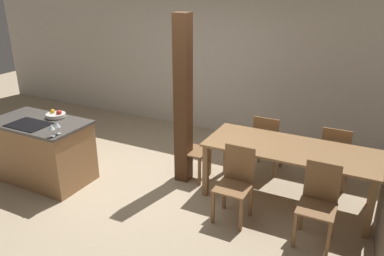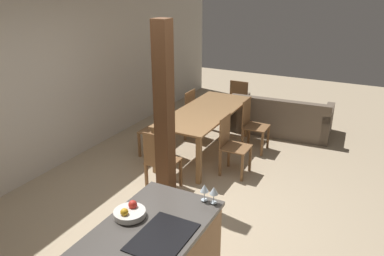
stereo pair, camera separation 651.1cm
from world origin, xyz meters
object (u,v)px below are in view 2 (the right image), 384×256
object	(u,v)px
fruit_bowl	(130,212)
wine_glass_near	(214,191)
dining_chair_far_left	(157,129)
dining_chair_far_right	(185,112)
dining_table	(206,116)
dining_chair_near_right	(252,124)
dining_chair_foot_end	(236,103)
timber_post	(164,114)
couch	(281,119)
wine_glass_middle	(204,188)
dining_chair_head_end	(161,161)
dining_chair_near_left	(231,144)

from	to	relation	value
fruit_bowl	wine_glass_near	distance (m)	0.76
dining_chair_far_left	dining_chair_far_right	xyz separation A→B (m)	(0.97, 0.00, 0.00)
dining_chair_far_left	wine_glass_near	bearing A→B (deg)	42.27
dining_table	dining_chair_near_right	distance (m)	0.85
dining_chair_far_left	dining_table	bearing A→B (deg)	126.17
wine_glass_near	dining_chair_far_left	world-z (taller)	wine_glass_near
dining_chair_foot_end	dining_table	bearing A→B (deg)	-90.00
wine_glass_near	timber_post	size ratio (longest dim) A/B	0.07
dining_chair_far_left	dining_chair_far_right	bearing A→B (deg)	-180.00
dining_chair_foot_end	couch	distance (m)	0.94
fruit_bowl	wine_glass_middle	size ratio (longest dim) A/B	1.69
dining_chair_head_end	timber_post	size ratio (longest dim) A/B	0.38
dining_chair_near_left	dining_chair_far_right	distance (m)	1.65
fruit_bowl	dining_chair_foot_end	distance (m)	4.76
timber_post	couch	bearing A→B (deg)	-14.59
dining_table	dining_chair_far_left	distance (m)	0.85
wine_glass_middle	dining_chair_head_end	bearing A→B (deg)	45.20
dining_chair_far_right	timber_post	xyz separation A→B (m)	(-1.98, -0.77, 0.71)
dining_table	dining_chair_far_right	world-z (taller)	dining_chair_far_right
couch	dining_chair_near_right	bearing A→B (deg)	74.13
dining_table	dining_chair_far_left	xyz separation A→B (m)	(-0.49, 0.66, -0.20)
wine_glass_middle	dining_chair_far_right	world-z (taller)	wine_glass_middle
wine_glass_near	dining_chair_foot_end	distance (m)	4.40
dining_chair_head_end	dining_chair_foot_end	world-z (taller)	same
dining_chair_far_left	fruit_bowl	bearing A→B (deg)	28.14
wine_glass_middle	dining_chair_far_right	xyz separation A→B (m)	(3.19, 1.92, -0.56)
dining_chair_near_left	couch	world-z (taller)	dining_chair_near_left
dining_table	dining_chair_far_right	size ratio (longest dim) A/B	2.36
dining_chair_near_left	timber_post	xyz separation A→B (m)	(-1.01, 0.56, 0.71)
dining_chair_foot_end	couch	size ratio (longest dim) A/B	0.48
timber_post	fruit_bowl	bearing A→B (deg)	-158.21
fruit_bowl	dining_chair_far_right	xyz separation A→B (m)	(3.70, 1.46, -0.47)
wine_glass_middle	dining_chair_near_right	size ratio (longest dim) A/B	0.18
dining_chair_near_right	couch	bearing A→B (deg)	-12.54
fruit_bowl	couch	bearing A→B (deg)	-1.35
dining_chair_near_right	dining_chair_far_right	size ratio (longest dim) A/B	1.00
fruit_bowl	dining_chair_far_left	world-z (taller)	fruit_bowl
dining_table	dining_chair_far_left	size ratio (longest dim) A/B	2.36
fruit_bowl	timber_post	bearing A→B (deg)	21.79
fruit_bowl	dining_table	xyz separation A→B (m)	(3.21, 0.79, -0.27)
fruit_bowl	couch	size ratio (longest dim) A/B	0.14
dining_table	dining_chair_near_left	world-z (taller)	dining_chair_near_left
wine_glass_middle	dining_chair_far_right	bearing A→B (deg)	31.07
dining_chair_far_left	dining_chair_head_end	size ratio (longest dim) A/B	1.00
dining_chair_far_right	dining_chair_head_end	distance (m)	2.05
dining_chair_near_right	dining_chair_far_left	distance (m)	1.65
dining_chair_near_left	dining_chair_foot_end	world-z (taller)	same
wine_glass_near	dining_chair_near_left	distance (m)	2.39
fruit_bowl	wine_glass_near	world-z (taller)	wine_glass_near
dining_chair_near_right	wine_glass_middle	bearing A→B (deg)	-169.48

